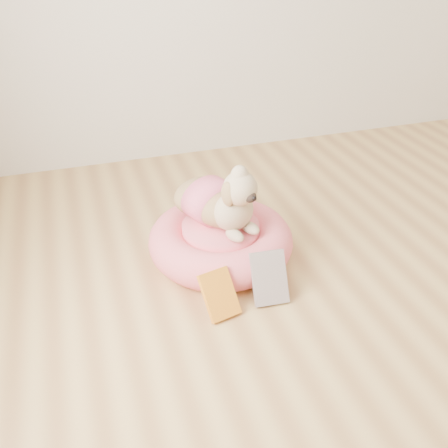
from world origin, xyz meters
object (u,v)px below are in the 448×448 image
object	(u,v)px
book_yellow	(219,294)
book_white	(269,278)
dog	(220,190)
pet_bed	(221,240)

from	to	relation	value
book_yellow	book_white	size ratio (longest dim) A/B	0.89
dog	book_white	distance (m)	0.45
pet_bed	dog	world-z (taller)	dog
pet_bed	book_yellow	size ratio (longest dim) A/B	3.39
book_yellow	book_white	xyz separation A→B (m)	(0.22, 0.02, 0.02)
book_yellow	book_white	distance (m)	0.22
pet_bed	book_yellow	bearing A→B (deg)	-108.37
pet_bed	book_yellow	xyz separation A→B (m)	(-0.12, -0.37, 0.00)
dog	book_white	xyz separation A→B (m)	(0.10, -0.36, -0.24)
pet_bed	dog	distance (m)	0.26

